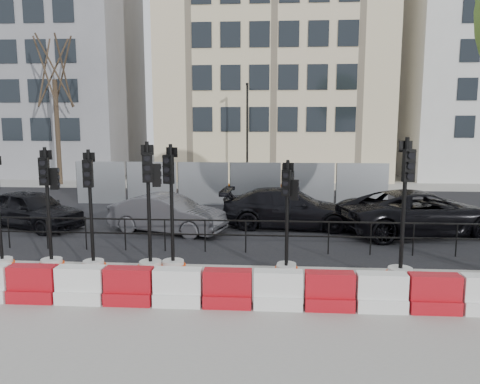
# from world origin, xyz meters

# --- Properties ---
(ground) EXTENTS (120.00, 120.00, 0.00)m
(ground) POSITION_xyz_m (0.00, 0.00, 0.00)
(ground) COLOR #51514C
(ground) RESTS_ON ground
(sidewalk_near) EXTENTS (40.00, 6.00, 0.02)m
(sidewalk_near) POSITION_xyz_m (0.00, -3.00, 0.01)
(sidewalk_near) COLOR gray
(sidewalk_near) RESTS_ON ground
(road) EXTENTS (40.00, 14.00, 0.03)m
(road) POSITION_xyz_m (0.00, 7.00, 0.01)
(road) COLOR black
(road) RESTS_ON ground
(sidewalk_far) EXTENTS (40.00, 4.00, 0.02)m
(sidewalk_far) POSITION_xyz_m (0.00, 16.00, 0.01)
(sidewalk_far) COLOR gray
(sidewalk_far) RESTS_ON ground
(building_grey) EXTENTS (11.00, 9.06, 14.00)m
(building_grey) POSITION_xyz_m (-14.00, 21.99, 7.00)
(building_grey) COLOR gray
(building_grey) RESTS_ON ground
(building_cream) EXTENTS (15.00, 10.06, 18.00)m
(building_cream) POSITION_xyz_m (2.00, 21.99, 9.00)
(building_cream) COLOR beige
(building_cream) RESTS_ON ground
(kerb_railing) EXTENTS (18.00, 0.04, 1.00)m
(kerb_railing) POSITION_xyz_m (0.00, 1.20, 0.69)
(kerb_railing) COLOR black
(kerb_railing) RESTS_ON ground
(heras_fencing) EXTENTS (14.33, 1.72, 2.00)m
(heras_fencing) POSITION_xyz_m (-0.01, 9.80, 0.68)
(heras_fencing) COLOR #979BA0
(heras_fencing) RESTS_ON ground
(lamp_post_far) EXTENTS (0.12, 0.56, 6.00)m
(lamp_post_far) POSITION_xyz_m (0.50, 14.98, 3.22)
(lamp_post_far) COLOR black
(lamp_post_far) RESTS_ON ground
(tree_bare_far) EXTENTS (2.00, 2.00, 9.00)m
(tree_bare_far) POSITION_xyz_m (-11.00, 15.50, 6.65)
(tree_bare_far) COLOR #473828
(tree_bare_far) RESTS_ON ground
(barrier_row) EXTENTS (15.70, 0.50, 0.80)m
(barrier_row) POSITION_xyz_m (-0.00, -2.80, 0.37)
(barrier_row) COLOR red
(barrier_row) RESTS_ON ground
(traffic_signal_a) EXTENTS (0.60, 0.60, 3.07)m
(traffic_signal_a) POSITION_xyz_m (-4.93, -0.98, 0.63)
(traffic_signal_a) COLOR #BABAB6
(traffic_signal_a) RESTS_ON ground
(traffic_signal_b) EXTENTS (0.64, 0.64, 3.23)m
(traffic_signal_b) POSITION_xyz_m (-3.61, -0.99, 0.77)
(traffic_signal_b) COLOR #BABAB6
(traffic_signal_b) RESTS_ON ground
(traffic_signal_c) EXTENTS (0.63, 0.63, 3.17)m
(traffic_signal_c) POSITION_xyz_m (-2.51, -1.04, 0.66)
(traffic_signal_c) COLOR #BABAB6
(traffic_signal_c) RESTS_ON ground
(traffic_signal_d) EXTENTS (0.66, 0.66, 3.37)m
(traffic_signal_d) POSITION_xyz_m (-1.04, -1.06, 0.80)
(traffic_signal_d) COLOR #BABAB6
(traffic_signal_d) RESTS_ON ground
(traffic_signal_e) EXTENTS (0.65, 0.65, 3.31)m
(traffic_signal_e) POSITION_xyz_m (-0.51, -0.94, 0.68)
(traffic_signal_e) COLOR #BABAB6
(traffic_signal_e) RESTS_ON ground
(traffic_signal_f) EXTENTS (0.58, 0.58, 2.94)m
(traffic_signal_f) POSITION_xyz_m (2.33, -1.00, 0.70)
(traffic_signal_f) COLOR #BABAB6
(traffic_signal_f) RESTS_ON ground
(traffic_signal_g) EXTENTS (0.57, 0.57, 2.91)m
(traffic_signal_g) POSITION_xyz_m (2.34, -0.83, 0.60)
(traffic_signal_g) COLOR #BABAB6
(traffic_signal_g) RESTS_ON ground
(traffic_signal_h) EXTENTS (0.69, 0.69, 3.50)m
(traffic_signal_h) POSITION_xyz_m (5.00, -1.24, 0.72)
(traffic_signal_h) COLOR #BABAB6
(traffic_signal_h) RESTS_ON ground
(car_a) EXTENTS (4.57, 5.28, 1.40)m
(car_a) POSITION_xyz_m (-6.72, 3.97, 0.70)
(car_a) COLOR black
(car_a) RESTS_ON ground
(car_b) EXTENTS (3.60, 4.81, 1.34)m
(car_b) POSITION_xyz_m (-1.65, 3.59, 0.67)
(car_b) COLOR #414146
(car_b) RESTS_ON ground
(car_c) EXTENTS (2.75, 5.25, 1.44)m
(car_c) POSITION_xyz_m (2.59, 4.69, 0.72)
(car_c) COLOR black
(car_c) RESTS_ON ground
(car_d) EXTENTS (5.13, 6.69, 1.53)m
(car_d) POSITION_xyz_m (7.02, 3.95, 0.76)
(car_d) COLOR black
(car_d) RESTS_ON ground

